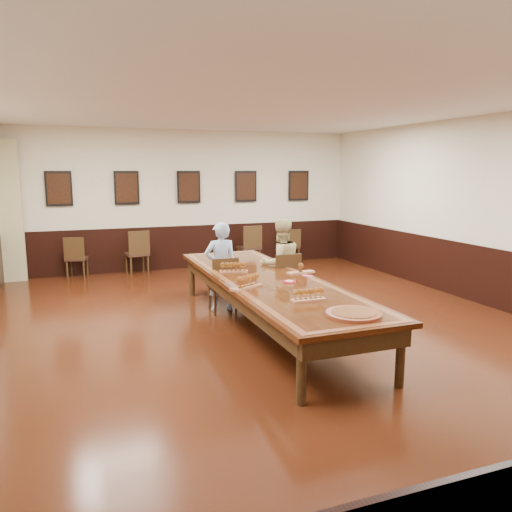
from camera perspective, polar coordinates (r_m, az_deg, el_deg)
name	(u,v)px	position (r m, az deg, el deg)	size (l,w,h in m)	color
floor	(268,330)	(7.36, 1.38, -8.40)	(8.00, 10.00, 0.02)	black
ceiling	(269,101)	(7.05, 1.49, 17.31)	(8.00, 10.00, 0.02)	white
wall_back	(188,200)	(11.81, -7.74, 6.37)	(8.00, 0.02, 3.20)	beige
wall_right	(489,211)	(9.30, 25.11, 4.63)	(0.02, 10.00, 3.20)	beige
chair_man	(223,284)	(8.12, -3.85, -3.24)	(0.43, 0.47, 0.92)	black
chair_woman	(283,281)	(8.26, 3.12, -2.87)	(0.45, 0.49, 0.96)	black
spare_chair_a	(77,257)	(11.36, -19.81, -0.11)	(0.42, 0.46, 0.89)	black
spare_chair_b	(137,252)	(11.32, -13.47, 0.41)	(0.46, 0.50, 0.99)	black
spare_chair_c	(249,246)	(11.85, -0.81, 1.13)	(0.47, 0.51, 1.01)	black
spare_chair_d	(291,245)	(12.50, 3.97, 1.21)	(0.40, 0.43, 0.85)	black
person_man	(221,267)	(8.16, -4.05, -1.22)	(0.54, 0.35, 1.46)	#4D80C2
person_woman	(281,264)	(8.29, 2.84, -0.91)	(0.74, 0.58, 1.50)	#D9C987
pink_phone	(308,276)	(7.35, 5.93, -2.29)	(0.07, 0.15, 0.01)	#FE54A1
curtain	(10,212)	(11.39, -26.27, 4.58)	(0.45, 0.18, 2.90)	tan
wainscoting	(268,296)	(7.22, 1.40, -4.55)	(8.00, 10.00, 1.00)	black
conference_table	(268,288)	(7.19, 1.40, -3.69)	(1.40, 5.00, 0.76)	black
posters	(189,187)	(11.72, -7.69, 7.82)	(6.14, 0.04, 0.74)	black
flight_a	(234,268)	(7.59, -2.57, -1.33)	(0.44, 0.24, 0.16)	#A06443
flight_b	(301,269)	(7.54, 5.14, -1.44)	(0.43, 0.16, 0.16)	#A06443
flight_c	(247,282)	(6.56, -1.06, -3.00)	(0.50, 0.36, 0.18)	#A06443
flight_d	(308,295)	(5.98, 6.01, -4.45)	(0.42, 0.13, 0.16)	#A06443
red_plate_grp	(289,282)	(6.94, 3.84, -2.95)	(0.19, 0.19, 0.02)	red
carved_platter	(354,314)	(5.46, 11.10, -6.52)	(0.64, 0.64, 0.05)	#5F2213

